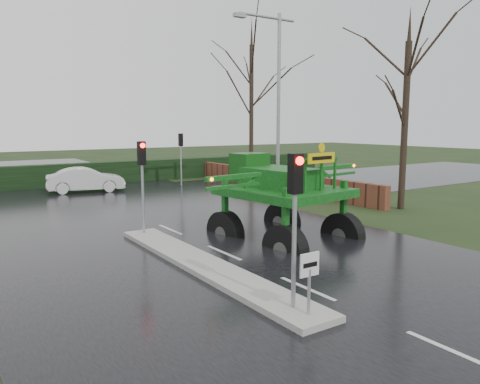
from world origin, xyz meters
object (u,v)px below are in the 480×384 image
street_light_right (274,90)px  traffic_signal_near (295,198)px  crop_sprayer (281,188)px  keep_left_sign (309,274)px  traffic_signal_far (181,147)px  white_sedan (86,192)px  traffic_signal_mid (142,167)px

street_light_right → traffic_signal_near: bearing=-126.1°
street_light_right → crop_sprayer: bearing=-126.4°
keep_left_sign → street_light_right: 17.23m
traffic_signal_far → crop_sprayer: (-4.64, -16.62, -0.53)m
white_sedan → traffic_signal_near: bearing=-172.6°
traffic_signal_far → crop_sprayer: bearing=74.4°
keep_left_sign → white_sedan: bearing=86.1°
traffic_signal_mid → street_light_right: street_light_right is taller
traffic_signal_near → white_sedan: 21.59m
street_light_right → traffic_signal_mid: bearing=-154.6°
traffic_signal_far → white_sedan: size_ratio=0.77×
traffic_signal_mid → traffic_signal_near: bearing=-90.0°
keep_left_sign → traffic_signal_near: 1.61m
traffic_signal_far → street_light_right: size_ratio=0.35×
crop_sprayer → white_sedan: 17.19m
crop_sprayer → white_sedan: bearing=88.1°
traffic_signal_mid → street_light_right: 11.05m
white_sedan → keep_left_sign: bearing=-172.5°
traffic_signal_mid → traffic_signal_far: bearing=58.1°
traffic_signal_mid → traffic_signal_far: size_ratio=1.00×
keep_left_sign → crop_sprayer: crop_sprayer is taller
traffic_signal_near → street_light_right: street_light_right is taller
traffic_signal_near → traffic_signal_mid: bearing=90.0°
keep_left_sign → crop_sprayer: 5.91m
keep_left_sign → crop_sprayer: (3.16, 4.89, 1.01)m
traffic_signal_mid → crop_sprayer: size_ratio=0.45×
traffic_signal_near → crop_sprayer: (3.16, 4.40, -0.53)m
traffic_signal_near → crop_sprayer: crop_sprayer is taller
traffic_signal_near → traffic_signal_far: (7.80, 21.02, 0.00)m
white_sedan → traffic_signal_far: bearing=-81.9°
keep_left_sign → traffic_signal_far: (7.80, 21.51, 1.53)m
traffic_signal_far → traffic_signal_mid: bearing=58.1°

